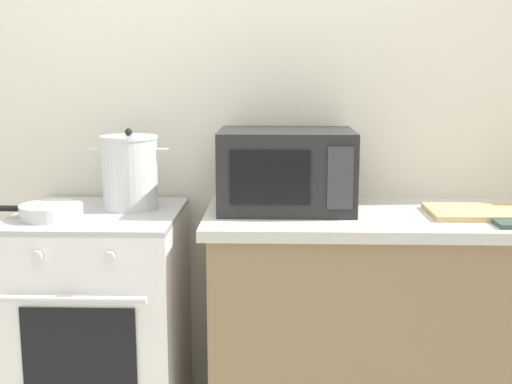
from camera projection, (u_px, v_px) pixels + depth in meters
back_wall at (274, 116)px, 2.74m from camera, size 4.40×0.10×2.50m
lower_cabinet_right at (430, 336)px, 2.53m from camera, size 1.64×0.56×0.88m
countertop_right at (436, 219)px, 2.44m from camera, size 1.70×0.60×0.04m
stove at (103, 330)px, 2.54m from camera, size 0.60×0.64×0.92m
stock_pot at (130, 172)px, 2.51m from camera, size 0.30×0.21×0.30m
frying_pan at (49, 211)px, 2.36m from camera, size 0.42×0.22×0.05m
microwave at (286, 170)px, 2.49m from camera, size 0.50×0.37×0.30m
cutting_board at (478, 212)px, 2.41m from camera, size 0.36×0.26×0.02m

